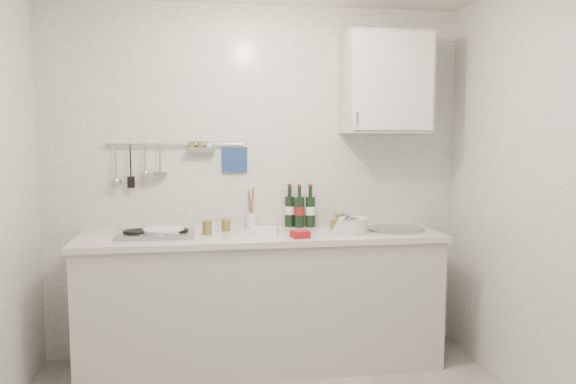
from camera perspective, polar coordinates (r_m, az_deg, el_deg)
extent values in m
cube|color=silver|center=(4.07, -3.19, 1.07)|extent=(3.00, 0.02, 2.50)
cube|color=silver|center=(3.28, 26.77, -0.69)|extent=(0.02, 2.80, 2.50)
cube|color=#B7B4A9|center=(3.93, -2.66, -11.14)|extent=(2.40, 0.60, 0.88)
cube|color=white|center=(3.82, -2.69, -4.53)|extent=(2.44, 0.64, 0.04)
cube|color=black|center=(4.08, -2.67, -16.31)|extent=(2.34, 0.52, 0.10)
cube|color=#93969B|center=(3.80, -13.26, -4.20)|extent=(0.50, 0.32, 0.03)
cylinder|color=black|center=(3.81, -15.07, -3.89)|extent=(0.18, 0.18, 0.01)
cylinder|color=black|center=(3.79, -11.46, -3.85)|extent=(0.18, 0.18, 0.01)
cylinder|color=#93969B|center=(4.03, 10.87, -3.71)|extent=(0.40, 0.40, 0.02)
cylinder|color=#93969B|center=(4.04, 10.85, -4.49)|extent=(0.34, 0.34, 0.10)
cylinder|color=#93969B|center=(4.01, -11.39, 4.75)|extent=(0.95, 0.02, 0.02)
cube|color=navy|center=(4.03, -5.44, 3.28)|extent=(0.18, 0.02, 0.18)
cube|color=#B7B4A9|center=(4.10, 9.87, 10.82)|extent=(0.60, 0.35, 0.70)
cube|color=white|center=(3.93, 10.74, 11.03)|extent=(0.56, 0.01, 0.66)
cylinder|color=#93969B|center=(3.82, 7.03, 7.48)|extent=(0.01, 0.01, 0.08)
cylinder|color=#4C5DAD|center=(3.79, -12.80, -4.34)|extent=(0.29, 0.29, 0.01)
cylinder|color=#4C5DAD|center=(3.79, -12.71, -4.12)|extent=(0.28, 0.28, 0.01)
cylinder|color=#4C5DAD|center=(3.80, -12.62, -3.91)|extent=(0.27, 0.27, 0.01)
cylinder|color=#4C5DAD|center=(3.80, -12.52, -3.70)|extent=(0.27, 0.27, 0.01)
cylinder|color=white|center=(3.86, 6.20, -4.06)|extent=(0.24, 0.24, 0.01)
cylinder|color=white|center=(3.86, 6.27, -3.86)|extent=(0.24, 0.24, 0.01)
cylinder|color=white|center=(3.86, 6.33, -3.67)|extent=(0.23, 0.23, 0.01)
cylinder|color=white|center=(3.87, 6.40, -3.48)|extent=(0.23, 0.23, 0.01)
cylinder|color=white|center=(3.87, 6.47, -3.28)|extent=(0.22, 0.22, 0.01)
cylinder|color=white|center=(3.87, 6.54, -3.09)|extent=(0.21, 0.21, 0.01)
cylinder|color=white|center=(3.88, 6.61, -2.90)|extent=(0.21, 0.21, 0.01)
cylinder|color=white|center=(3.88, 6.68, -2.70)|extent=(0.20, 0.20, 0.01)
cube|color=white|center=(3.76, -2.40, -3.99)|extent=(0.19, 0.13, 0.05)
cube|color=red|center=(3.66, 1.26, -4.31)|extent=(0.12, 0.12, 0.05)
cylinder|color=white|center=(4.05, -3.75, -2.91)|extent=(0.07, 0.07, 0.11)
cylinder|color=brown|center=(4.03, -3.63, -1.04)|extent=(0.03, 0.05, 0.21)
cylinder|color=brown|center=(4.04, -3.90, -1.16)|extent=(0.03, 0.04, 0.19)
cylinder|color=brown|center=(3.94, -6.32, -3.38)|extent=(0.06, 0.06, 0.08)
cylinder|color=tan|center=(3.94, -6.32, -2.76)|extent=(0.07, 0.07, 0.01)
cylinder|color=brown|center=(4.14, 5.29, -2.86)|extent=(0.07, 0.07, 0.09)
cylinder|color=tan|center=(4.14, 5.30, -2.20)|extent=(0.07, 0.07, 0.01)
cylinder|color=brown|center=(3.99, 4.74, -3.31)|extent=(0.06, 0.06, 0.07)
cylinder|color=tan|center=(3.99, 4.74, -2.76)|extent=(0.06, 0.06, 0.01)
cylinder|color=brown|center=(3.81, -8.22, -3.63)|extent=(0.06, 0.06, 0.09)
cylinder|color=tan|center=(3.80, -8.23, -2.87)|extent=(0.07, 0.07, 0.01)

